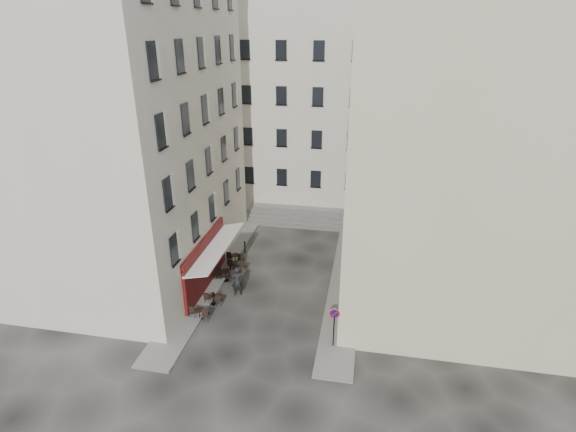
% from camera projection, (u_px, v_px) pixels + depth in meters
% --- Properties ---
extents(ground, '(90.00, 90.00, 0.00)m').
position_uv_depth(ground, '(269.00, 302.00, 27.92)').
color(ground, black).
rests_on(ground, ground).
extents(sidewalk_left, '(2.00, 22.00, 0.12)m').
position_uv_depth(sidewalk_left, '(221.00, 263.00, 32.27)').
color(sidewalk_left, slate).
rests_on(sidewalk_left, ground).
extents(sidewalk_right, '(2.00, 18.00, 0.12)m').
position_uv_depth(sidewalk_right, '(345.00, 283.00, 29.83)').
color(sidewalk_right, slate).
rests_on(sidewalk_right, ground).
extents(building_left, '(12.20, 16.20, 20.60)m').
position_uv_depth(building_left, '(115.00, 120.00, 28.33)').
color(building_left, beige).
rests_on(building_left, ground).
extents(building_right, '(12.20, 14.20, 18.60)m').
position_uv_depth(building_right, '(460.00, 150.00, 25.59)').
color(building_right, '#C4B692').
rests_on(building_right, ground).
extents(building_back, '(18.20, 10.20, 18.60)m').
position_uv_depth(building_back, '(303.00, 101.00, 41.54)').
color(building_back, beige).
rests_on(building_back, ground).
extents(cafe_storefront, '(1.74, 7.30, 3.50)m').
position_uv_depth(cafe_storefront, '(207.00, 262.00, 28.81)').
color(cafe_storefront, '#4C0A0F').
rests_on(cafe_storefront, ground).
extents(stone_steps, '(9.00, 3.15, 0.80)m').
position_uv_depth(stone_steps, '(301.00, 217.00, 39.10)').
color(stone_steps, '#5D5A58').
rests_on(stone_steps, ground).
extents(bollard_near, '(0.12, 0.12, 0.98)m').
position_uv_depth(bollard_near, '(214.00, 298.00, 27.36)').
color(bollard_near, black).
rests_on(bollard_near, ground).
extents(bollard_mid, '(0.12, 0.12, 0.98)m').
position_uv_depth(bollard_mid, '(231.00, 270.00, 30.52)').
color(bollard_mid, black).
rests_on(bollard_mid, ground).
extents(bollard_far, '(0.12, 0.12, 0.98)m').
position_uv_depth(bollard_far, '(245.00, 247.00, 33.68)').
color(bollard_far, black).
rests_on(bollard_far, ground).
extents(no_parking_sign, '(0.56, 0.10, 2.46)m').
position_uv_depth(no_parking_sign, '(334.00, 321.00, 23.32)').
color(no_parking_sign, black).
rests_on(no_parking_sign, ground).
extents(bistro_table_a, '(1.19, 0.56, 0.84)m').
position_uv_depth(bistro_table_a, '(200.00, 313.00, 26.16)').
color(bistro_table_a, black).
rests_on(bistro_table_a, ground).
extents(bistro_table_b, '(1.13, 0.53, 0.80)m').
position_uv_depth(bistro_table_b, '(213.00, 299.00, 27.52)').
color(bistro_table_b, black).
rests_on(bistro_table_b, ground).
extents(bistro_table_c, '(1.42, 0.67, 1.00)m').
position_uv_depth(bistro_table_c, '(226.00, 274.00, 30.00)').
color(bistro_table_c, black).
rests_on(bistro_table_c, ground).
extents(bistro_table_d, '(1.31, 0.61, 0.92)m').
position_uv_depth(bistro_table_d, '(237.00, 265.00, 31.20)').
color(bistro_table_d, black).
rests_on(bistro_table_d, ground).
extents(bistro_table_e, '(1.28, 0.60, 0.90)m').
position_uv_depth(bistro_table_e, '(235.00, 258.00, 32.19)').
color(bistro_table_e, black).
rests_on(bistro_table_e, ground).
extents(pedestrian, '(0.84, 0.71, 1.96)m').
position_uv_depth(pedestrian, '(237.00, 281.00, 28.33)').
color(pedestrian, black).
rests_on(pedestrian, ground).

